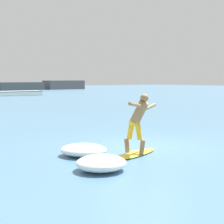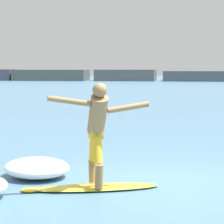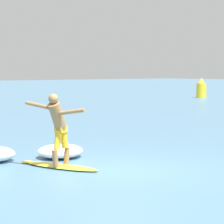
{
  "view_description": "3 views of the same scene",
  "coord_description": "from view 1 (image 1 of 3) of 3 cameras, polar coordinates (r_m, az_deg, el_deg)",
  "views": [
    {
      "loc": [
        -8.04,
        -8.76,
        2.16
      ],
      "look_at": [
        -0.89,
        0.55,
        1.13
      ],
      "focal_mm": 60.0,
      "sensor_mm": 36.0,
      "label": 1
    },
    {
      "loc": [
        0.39,
        -9.23,
        2.02
      ],
      "look_at": [
        -0.96,
        0.0,
        1.21
      ],
      "focal_mm": 85.0,
      "sensor_mm": 36.0,
      "label": 2
    },
    {
      "loc": [
        9.27,
        -7.55,
        2.29
      ],
      "look_at": [
        -1.31,
        0.88,
        1.22
      ],
      "focal_mm": 85.0,
      "sensor_mm": 36.0,
      "label": 3
    }
  ],
  "objects": [
    {
      "name": "ground_plane",
      "position": [
        12.09,
        4.95,
        -5.3
      ],
      "size": [
        200.0,
        200.0,
        0.0
      ],
      "primitive_type": "plane",
      "color": "teal"
    },
    {
      "name": "fishing_boat_near_jetty",
      "position": [
        50.94,
        -14.49,
        2.8
      ],
      "size": [
        7.69,
        2.88,
        0.6
      ],
      "color": "white",
      "rests_on": "ground"
    },
    {
      "name": "wave_foam_at_nose",
      "position": [
        8.92,
        -1.67,
        -7.78
      ],
      "size": [
        1.62,
        1.59,
        0.37
      ],
      "color": "white",
      "rests_on": "ground"
    },
    {
      "name": "surfer",
      "position": [
        10.56,
        4.07,
        -0.92
      ],
      "size": [
        1.54,
        0.92,
        1.7
      ],
      "color": "olive",
      "rests_on": "surfboard"
    },
    {
      "name": "wave_foam_at_tail",
      "position": [
        10.62,
        -4.36,
        -5.79
      ],
      "size": [
        1.71,
        1.76,
        0.35
      ],
      "color": "white",
      "rests_on": "ground"
    },
    {
      "name": "surfboard",
      "position": [
        10.73,
        3.34,
        -6.43
      ],
      "size": [
        2.29,
        1.18,
        0.2
      ],
      "color": "yellow",
      "rests_on": "ground"
    }
  ]
}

